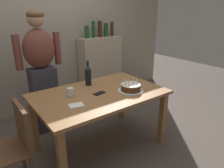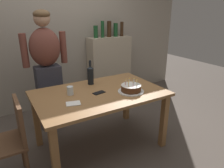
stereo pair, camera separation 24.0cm
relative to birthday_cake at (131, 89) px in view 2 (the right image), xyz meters
name	(u,v)px [view 2 (the right image)]	position (x,y,z in m)	size (l,w,h in m)	color
ground_plane	(101,145)	(-0.32, 0.18, -0.78)	(10.00, 10.00, 0.00)	#564C44
back_wall	(57,32)	(-0.32, 1.73, 0.52)	(5.20, 0.10, 2.60)	#9E9384
dining_table	(100,100)	(-0.32, 0.18, -0.14)	(1.50, 0.96, 0.74)	olive
birthday_cake	(131,89)	(0.00, 0.00, 0.00)	(0.31, 0.31, 0.15)	white
water_glass_near	(70,91)	(-0.64, 0.28, 0.01)	(0.07, 0.07, 0.10)	silver
wine_bottle	(91,75)	(-0.29, 0.49, 0.09)	(0.08, 0.08, 0.32)	black
cell_phone	(99,93)	(-0.34, 0.16, -0.04)	(0.14, 0.07, 0.01)	black
napkin_stack	(73,104)	(-0.71, 0.03, -0.04)	(0.15, 0.11, 0.01)	white
person_man_bearded	(47,69)	(-0.71, 1.00, 0.09)	(0.61, 0.27, 1.66)	#33333D
dining_chair	(11,137)	(-1.32, 0.09, -0.26)	(0.42, 0.42, 0.87)	brown
shelf_cabinet	(109,67)	(0.58, 1.51, -0.17)	(0.81, 0.30, 1.47)	tan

